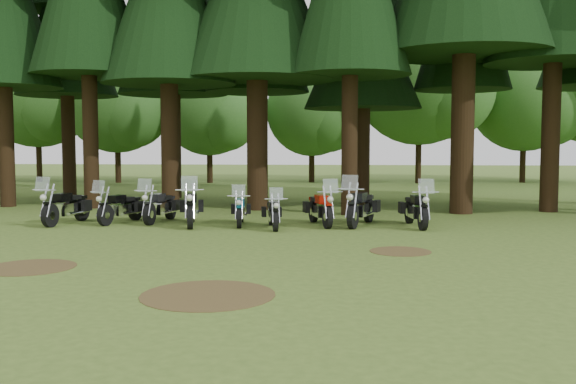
{
  "coord_description": "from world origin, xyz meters",
  "views": [
    {
      "loc": [
        3.13,
        -14.08,
        2.45
      ],
      "look_at": [
        1.57,
        5.0,
        1.0
      ],
      "focal_mm": 40.0,
      "sensor_mm": 36.0,
      "label": 1
    }
  ],
  "objects_px": {
    "motorcycle_1": "(121,208)",
    "motorcycle_3": "(191,208)",
    "motorcycle_6": "(320,209)",
    "motorcycle_8": "(416,210)",
    "motorcycle_2": "(160,207)",
    "motorcycle_0": "(66,208)",
    "motorcycle_4": "(240,211)",
    "motorcycle_5": "(273,214)",
    "motorcycle_7": "(361,208)"
  },
  "relations": [
    {
      "from": "motorcycle_1",
      "to": "motorcycle_3",
      "type": "height_order",
      "value": "motorcycle_3"
    },
    {
      "from": "motorcycle_8",
      "to": "motorcycle_5",
      "type": "bearing_deg",
      "value": -177.95
    },
    {
      "from": "motorcycle_4",
      "to": "motorcycle_6",
      "type": "bearing_deg",
      "value": -2.51
    },
    {
      "from": "motorcycle_1",
      "to": "motorcycle_2",
      "type": "height_order",
      "value": "motorcycle_2"
    },
    {
      "from": "motorcycle_2",
      "to": "motorcycle_3",
      "type": "xyz_separation_m",
      "value": [
        1.15,
        -0.7,
        0.04
      ]
    },
    {
      "from": "motorcycle_0",
      "to": "motorcycle_1",
      "type": "relative_size",
      "value": 1.11
    },
    {
      "from": "motorcycle_2",
      "to": "motorcycle_0",
      "type": "bearing_deg",
      "value": -157.96
    },
    {
      "from": "motorcycle_1",
      "to": "motorcycle_2",
      "type": "distance_m",
      "value": 1.2
    },
    {
      "from": "motorcycle_7",
      "to": "motorcycle_4",
      "type": "bearing_deg",
      "value": -158.76
    },
    {
      "from": "motorcycle_8",
      "to": "motorcycle_2",
      "type": "bearing_deg",
      "value": 169.21
    },
    {
      "from": "motorcycle_1",
      "to": "motorcycle_3",
      "type": "relative_size",
      "value": 0.88
    },
    {
      "from": "motorcycle_2",
      "to": "motorcycle_8",
      "type": "xyz_separation_m",
      "value": [
        7.82,
        -0.46,
        0.02
      ]
    },
    {
      "from": "motorcycle_3",
      "to": "motorcycle_2",
      "type": "bearing_deg",
      "value": 136.99
    },
    {
      "from": "motorcycle_1",
      "to": "motorcycle_8",
      "type": "xyz_separation_m",
      "value": [
        8.98,
        -0.17,
        0.03
      ]
    },
    {
      "from": "motorcycle_2",
      "to": "motorcycle_7",
      "type": "bearing_deg",
      "value": 5.91
    },
    {
      "from": "motorcycle_6",
      "to": "motorcycle_7",
      "type": "bearing_deg",
      "value": -14.71
    },
    {
      "from": "motorcycle_1",
      "to": "motorcycle_7",
      "type": "height_order",
      "value": "motorcycle_7"
    },
    {
      "from": "motorcycle_5",
      "to": "motorcycle_4",
      "type": "bearing_deg",
      "value": 137.53
    },
    {
      "from": "motorcycle_7",
      "to": "motorcycle_3",
      "type": "bearing_deg",
      "value": -157.49
    },
    {
      "from": "motorcycle_1",
      "to": "motorcycle_7",
      "type": "distance_m",
      "value": 7.38
    },
    {
      "from": "motorcycle_2",
      "to": "motorcycle_3",
      "type": "height_order",
      "value": "motorcycle_3"
    },
    {
      "from": "motorcycle_0",
      "to": "motorcycle_2",
      "type": "xyz_separation_m",
      "value": [
        2.73,
        0.65,
        -0.03
      ]
    },
    {
      "from": "motorcycle_6",
      "to": "motorcycle_3",
      "type": "bearing_deg",
      "value": 168.21
    },
    {
      "from": "motorcycle_4",
      "to": "motorcycle_3",
      "type": "bearing_deg",
      "value": -178.6
    },
    {
      "from": "motorcycle_0",
      "to": "motorcycle_6",
      "type": "distance_m",
      "value": 7.74
    },
    {
      "from": "motorcycle_2",
      "to": "motorcycle_6",
      "type": "height_order",
      "value": "motorcycle_6"
    },
    {
      "from": "motorcycle_7",
      "to": "motorcycle_8",
      "type": "height_order",
      "value": "motorcycle_7"
    },
    {
      "from": "motorcycle_3",
      "to": "motorcycle_5",
      "type": "relative_size",
      "value": 1.23
    },
    {
      "from": "motorcycle_1",
      "to": "motorcycle_8",
      "type": "height_order",
      "value": "motorcycle_8"
    },
    {
      "from": "motorcycle_0",
      "to": "motorcycle_6",
      "type": "bearing_deg",
      "value": 12.52
    },
    {
      "from": "motorcycle_1",
      "to": "motorcycle_8",
      "type": "relative_size",
      "value": 0.92
    },
    {
      "from": "motorcycle_5",
      "to": "motorcycle_0",
      "type": "bearing_deg",
      "value": 164.33
    },
    {
      "from": "motorcycle_3",
      "to": "motorcycle_4",
      "type": "distance_m",
      "value": 1.47
    },
    {
      "from": "motorcycle_2",
      "to": "motorcycle_3",
      "type": "relative_size",
      "value": 0.92
    },
    {
      "from": "motorcycle_4",
      "to": "motorcycle_8",
      "type": "distance_m",
      "value": 5.22
    },
    {
      "from": "motorcycle_0",
      "to": "motorcycle_1",
      "type": "xyz_separation_m",
      "value": [
        1.57,
        0.37,
        -0.04
      ]
    },
    {
      "from": "motorcycle_1",
      "to": "motorcycle_6",
      "type": "relative_size",
      "value": 0.95
    },
    {
      "from": "motorcycle_1",
      "to": "motorcycle_4",
      "type": "xyz_separation_m",
      "value": [
        3.76,
        -0.22,
        -0.03
      ]
    },
    {
      "from": "motorcycle_2",
      "to": "motorcycle_4",
      "type": "bearing_deg",
      "value": -2.42
    },
    {
      "from": "motorcycle_0",
      "to": "motorcycle_6",
      "type": "relative_size",
      "value": 1.04
    },
    {
      "from": "motorcycle_7",
      "to": "motorcycle_8",
      "type": "distance_m",
      "value": 1.61
    },
    {
      "from": "motorcycle_4",
      "to": "motorcycle_7",
      "type": "bearing_deg",
      "value": -3.0
    },
    {
      "from": "motorcycle_3",
      "to": "motorcycle_8",
      "type": "relative_size",
      "value": 1.04
    },
    {
      "from": "motorcycle_0",
      "to": "motorcycle_4",
      "type": "relative_size",
      "value": 1.16
    },
    {
      "from": "motorcycle_3",
      "to": "motorcycle_5",
      "type": "bearing_deg",
      "value": -21.46
    },
    {
      "from": "motorcycle_3",
      "to": "motorcycle_8",
      "type": "height_order",
      "value": "motorcycle_3"
    },
    {
      "from": "motorcycle_1",
      "to": "motorcycle_2",
      "type": "xyz_separation_m",
      "value": [
        1.16,
        0.29,
        0.01
      ]
    },
    {
      "from": "motorcycle_2",
      "to": "motorcycle_3",
      "type": "distance_m",
      "value": 1.35
    },
    {
      "from": "motorcycle_1",
      "to": "motorcycle_6",
      "type": "distance_m",
      "value": 6.16
    },
    {
      "from": "motorcycle_4",
      "to": "motorcycle_5",
      "type": "height_order",
      "value": "motorcycle_4"
    }
  ]
}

